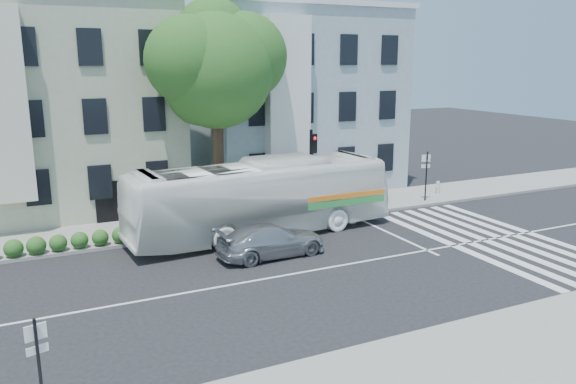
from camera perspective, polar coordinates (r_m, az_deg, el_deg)
ground at (r=21.72m, az=0.38°, el=-8.36°), size 120.00×120.00×0.00m
sidewalk_far at (r=28.73m, az=-6.59°, el=-2.88°), size 80.00×4.00×0.15m
sidewalk_near at (r=15.60m, az=13.94°, el=-17.62°), size 80.00×4.00×0.15m
building_left at (r=33.32m, az=-22.49°, el=7.92°), size 12.00×10.00×11.00m
building_right at (r=36.84m, az=0.03°, el=9.31°), size 12.00×10.00×11.00m
street_tree at (r=28.34m, az=-7.39°, el=12.78°), size 7.30×5.90×11.10m
bus at (r=26.08m, az=-2.70°, el=-0.59°), size 3.86×12.92×3.55m
sedan at (r=23.49m, az=-1.72°, el=-4.93°), size 2.12×4.76×1.36m
hedge at (r=25.65m, az=-20.42°, el=-4.62°), size 8.54×1.49×0.70m
traffic_signal at (r=28.06m, az=2.44°, el=2.98°), size 0.46×0.55×4.67m
fire_hydrant at (r=35.23m, az=14.98°, el=0.52°), size 0.42×0.24×0.75m
near_sign_pole at (r=13.62m, az=-24.03°, el=-15.16°), size 0.45×0.21×2.54m
far_sign_pole at (r=32.89m, az=13.85°, el=2.18°), size 0.50×0.24×2.85m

